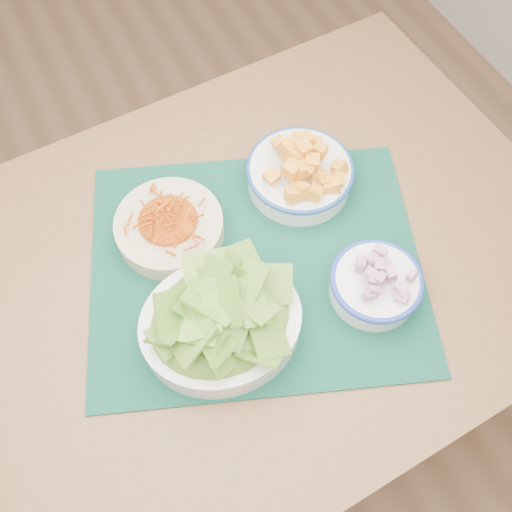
{
  "coord_description": "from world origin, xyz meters",
  "views": [
    {
      "loc": [
        0.13,
        -0.52,
        1.61
      ],
      "look_at": [
        0.34,
        -0.12,
        0.78
      ],
      "focal_mm": 40.0,
      "sensor_mm": 36.0,
      "label": 1
    }
  ],
  "objects_px": {
    "placemat": "(256,265)",
    "squash_bowl": "(300,169)",
    "onion_bowl": "(376,282)",
    "table": "(228,296)",
    "lettuce_bowl": "(220,319)",
    "carrot_bowl": "(169,225)"
  },
  "relations": [
    {
      "from": "placemat",
      "to": "onion_bowl",
      "type": "relative_size",
      "value": 3.21
    },
    {
      "from": "onion_bowl",
      "to": "lettuce_bowl",
      "type": "bearing_deg",
      "value": 168.87
    },
    {
      "from": "table",
      "to": "placemat",
      "type": "xyz_separation_m",
      "value": [
        0.05,
        -0.01,
        0.1
      ]
    },
    {
      "from": "squash_bowl",
      "to": "placemat",
      "type": "bearing_deg",
      "value": -141.93
    },
    {
      "from": "placemat",
      "to": "lettuce_bowl",
      "type": "bearing_deg",
      "value": -119.68
    },
    {
      "from": "squash_bowl",
      "to": "table",
      "type": "bearing_deg",
      "value": -152.9
    },
    {
      "from": "table",
      "to": "placemat",
      "type": "bearing_deg",
      "value": -16.5
    },
    {
      "from": "onion_bowl",
      "to": "placemat",
      "type": "bearing_deg",
      "value": 137.85
    },
    {
      "from": "squash_bowl",
      "to": "onion_bowl",
      "type": "distance_m",
      "value": 0.25
    },
    {
      "from": "carrot_bowl",
      "to": "squash_bowl",
      "type": "bearing_deg",
      "value": -1.4
    },
    {
      "from": "table",
      "to": "onion_bowl",
      "type": "xyz_separation_m",
      "value": [
        0.2,
        -0.15,
        0.14
      ]
    },
    {
      "from": "squash_bowl",
      "to": "carrot_bowl",
      "type": "bearing_deg",
      "value": 178.6
    },
    {
      "from": "squash_bowl",
      "to": "onion_bowl",
      "type": "xyz_separation_m",
      "value": [
        0.0,
        -0.25,
        -0.0
      ]
    },
    {
      "from": "table",
      "to": "onion_bowl",
      "type": "distance_m",
      "value": 0.28
    },
    {
      "from": "carrot_bowl",
      "to": "lettuce_bowl",
      "type": "height_order",
      "value": "lettuce_bowl"
    },
    {
      "from": "onion_bowl",
      "to": "table",
      "type": "bearing_deg",
      "value": 143.67
    },
    {
      "from": "table",
      "to": "lettuce_bowl",
      "type": "distance_m",
      "value": 0.19
    },
    {
      "from": "table",
      "to": "onion_bowl",
      "type": "bearing_deg",
      "value": -38.59
    },
    {
      "from": "table",
      "to": "placemat",
      "type": "relative_size",
      "value": 2.26
    },
    {
      "from": "placemat",
      "to": "lettuce_bowl",
      "type": "height_order",
      "value": "lettuce_bowl"
    },
    {
      "from": "placemat",
      "to": "squash_bowl",
      "type": "xyz_separation_m",
      "value": [
        0.15,
        0.11,
        0.04
      ]
    },
    {
      "from": "table",
      "to": "carrot_bowl",
      "type": "relative_size",
      "value": 5.63
    }
  ]
}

